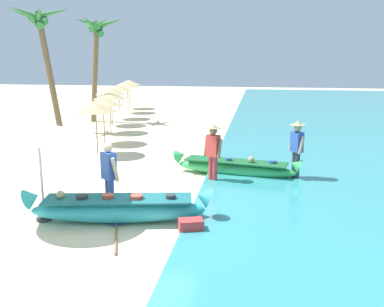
# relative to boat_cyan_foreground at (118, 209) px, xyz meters

# --- Properties ---
(ground_plane) EXTENTS (80.00, 80.00, 0.00)m
(ground_plane) POSITION_rel_boat_cyan_foreground_xyz_m (0.27, 0.86, -0.30)
(ground_plane) COLOR beige
(boat_cyan_foreground) EXTENTS (4.17, 1.41, 0.84)m
(boat_cyan_foreground) POSITION_rel_boat_cyan_foreground_xyz_m (0.00, 0.00, 0.00)
(boat_cyan_foreground) COLOR #33B2BC
(boat_cyan_foreground) RESTS_ON ground
(boat_green_midground) EXTENTS (3.99, 1.38, 0.74)m
(boat_green_midground) POSITION_rel_boat_cyan_foreground_xyz_m (2.34, 4.19, -0.04)
(boat_green_midground) COLOR #38B760
(boat_green_midground) RESTS_ON ground
(person_vendor_hatted) EXTENTS (0.58, 0.45, 1.73)m
(person_vendor_hatted) POSITION_rel_boat_cyan_foreground_xyz_m (1.74, 3.34, 0.69)
(person_vendor_hatted) COLOR #B2383D
(person_vendor_hatted) RESTS_ON ground
(person_tourist_customer) EXTENTS (0.56, 0.50, 1.65)m
(person_tourist_customer) POSITION_rel_boat_cyan_foreground_xyz_m (-0.41, 0.65, 0.62)
(person_tourist_customer) COLOR #3D5BA8
(person_tourist_customer) RESTS_ON ground
(person_vendor_assistant) EXTENTS (0.47, 0.57, 1.78)m
(person_vendor_assistant) POSITION_rel_boat_cyan_foreground_xyz_m (4.10, 3.94, 0.72)
(person_vendor_assistant) COLOR #333842
(person_vendor_assistant) RESTS_ON ground
(patio_umbrella_large) EXTENTS (2.40, 2.40, 2.21)m
(patio_umbrella_large) POSITION_rel_boat_cyan_foreground_xyz_m (-1.67, -0.16, 1.73)
(patio_umbrella_large) COLOR #B7B7BC
(patio_umbrella_large) RESTS_ON ground
(parasol_row_0) EXTENTS (1.60, 1.60, 1.91)m
(parasol_row_0) POSITION_rel_boat_cyan_foreground_xyz_m (-2.84, 6.30, 1.44)
(parasol_row_0) COLOR #8E6B47
(parasol_row_0) RESTS_ON ground
(parasol_row_1) EXTENTS (1.60, 1.60, 1.91)m
(parasol_row_1) POSITION_rel_boat_cyan_foreground_xyz_m (-3.30, 8.36, 1.44)
(parasol_row_1) COLOR #8E6B47
(parasol_row_1) RESTS_ON ground
(parasol_row_2) EXTENTS (1.60, 1.60, 1.91)m
(parasol_row_2) POSITION_rel_boat_cyan_foreground_xyz_m (-3.90, 10.89, 1.44)
(parasol_row_2) COLOR #8E6B47
(parasol_row_2) RESTS_ON ground
(parasol_row_3) EXTENTS (1.60, 1.60, 1.91)m
(parasol_row_3) POSITION_rel_boat_cyan_foreground_xyz_m (-4.55, 13.00, 1.44)
(parasol_row_3) COLOR #8E6B47
(parasol_row_3) RESTS_ON ground
(parasol_row_4) EXTENTS (1.60, 1.60, 1.91)m
(parasol_row_4) POSITION_rel_boat_cyan_foreground_xyz_m (-4.88, 15.32, 1.44)
(parasol_row_4) COLOR #8E6B47
(parasol_row_4) RESTS_ON ground
(parasol_row_5) EXTENTS (1.60, 1.60, 1.91)m
(parasol_row_5) POSITION_rel_boat_cyan_foreground_xyz_m (-5.19, 17.95, 1.44)
(parasol_row_5) COLOR #8E6B47
(parasol_row_5) RESTS_ON ground
(parasol_row_6) EXTENTS (1.60, 1.60, 1.91)m
(parasol_row_6) POSITION_rel_boat_cyan_foreground_xyz_m (-5.73, 20.07, 1.44)
(parasol_row_6) COLOR #8E6B47
(parasol_row_6) RESTS_ON ground
(palm_tree_tall_inland) EXTENTS (3.00, 2.41, 5.85)m
(palm_tree_tall_inland) POSITION_rel_boat_cyan_foreground_xyz_m (-7.07, 10.86, 4.40)
(palm_tree_tall_inland) COLOR brown
(palm_tree_tall_inland) RESTS_ON ground
(palm_tree_leaning_seaward) EXTENTS (2.80, 2.78, 5.62)m
(palm_tree_leaning_seaward) POSITION_rel_boat_cyan_foreground_xyz_m (-5.60, 14.17, 4.32)
(palm_tree_leaning_seaward) COLOR brown
(palm_tree_leaning_seaward) RESTS_ON ground
(cooler_box) EXTENTS (0.56, 0.46, 0.30)m
(cooler_box) POSITION_rel_boat_cyan_foreground_xyz_m (1.69, -0.41, -0.15)
(cooler_box) COLOR #C63838
(cooler_box) RESTS_ON ground
(paddle) EXTENTS (0.69, 1.64, 0.05)m
(paddle) POSITION_rel_boat_cyan_foreground_xyz_m (0.16, -0.66, -0.27)
(paddle) COLOR #8E6B47
(paddle) RESTS_ON ground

